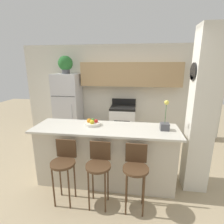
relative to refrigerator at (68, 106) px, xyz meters
name	(u,v)px	position (x,y,z in m)	size (l,w,h in m)	color
ground_plane	(106,180)	(1.42, -1.95, -0.89)	(14.00, 14.00, 0.00)	tan
wall_back	(123,85)	(1.54, 0.30, 0.58)	(5.60, 0.38, 2.55)	silver
pillar_right	(201,114)	(2.90, -1.88, 0.39)	(0.38, 0.32, 2.55)	silver
counter_bar	(106,155)	(1.42, -1.95, -0.38)	(2.38, 0.71, 1.01)	beige
refrigerator	(68,106)	(0.00, 0.00, 0.00)	(0.69, 0.65, 1.77)	silver
stove_range	(123,122)	(1.56, 0.01, -0.43)	(0.68, 0.65, 1.07)	white
bar_stool_left	(64,163)	(0.90, -2.49, -0.26)	(0.36, 0.36, 0.95)	#4C331E
bar_stool_mid	(99,166)	(1.42, -2.49, -0.26)	(0.36, 0.36, 0.95)	#4C331E
bar_stool_right	(136,169)	(1.93, -2.49, -0.26)	(0.36, 0.36, 0.95)	#4C331E
potted_plant_on_fridge	(65,64)	(0.00, 0.00, 1.14)	(0.39, 0.39, 0.47)	#4C4C51
orchid_vase	(165,123)	(2.36, -1.93, 0.23)	(0.13, 0.13, 0.48)	#4C4C51
fruit_bowl	(92,123)	(1.18, -1.87, 0.16)	(0.27, 0.27, 0.12)	silver
trash_bin	(86,132)	(0.57, -0.21, -0.70)	(0.28, 0.28, 0.38)	#59595B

